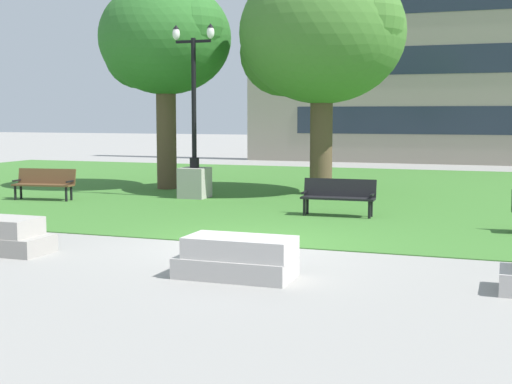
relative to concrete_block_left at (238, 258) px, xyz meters
name	(u,v)px	position (x,y,z in m)	size (l,w,h in m)	color
ground_plane	(248,245)	(-0.78, 2.61, -0.31)	(140.00, 140.00, 0.00)	gray
grass_lawn	(354,192)	(-0.78, 12.61, -0.30)	(40.00, 20.00, 0.02)	#3D752D
concrete_block_left	(238,258)	(0.00, 0.00, 0.00)	(1.81, 0.90, 0.64)	#BCB7B2
park_bench_near_left	(339,195)	(-0.01, 7.01, 0.23)	(1.82, 0.59, 0.90)	black
park_bench_far_left	(45,182)	(-8.84, 7.39, 0.23)	(1.86, 0.77, 0.90)	brown
lamp_post_right	(194,163)	(-4.91, 9.28, 0.75)	(1.32, 0.80, 5.10)	#ADA89E
tree_far_left	(320,36)	(-1.65, 11.48, 4.59)	(5.34, 5.08, 7.12)	brown
tree_far_right	(164,41)	(-6.94, 11.42, 4.60)	(4.57, 4.35, 6.83)	brown
building_facade_distant	(468,29)	(1.82, 27.10, 6.36)	(22.78, 1.03, 13.36)	gray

